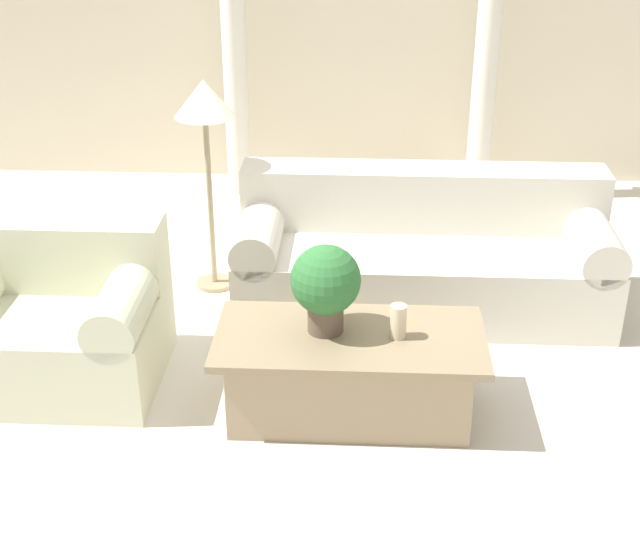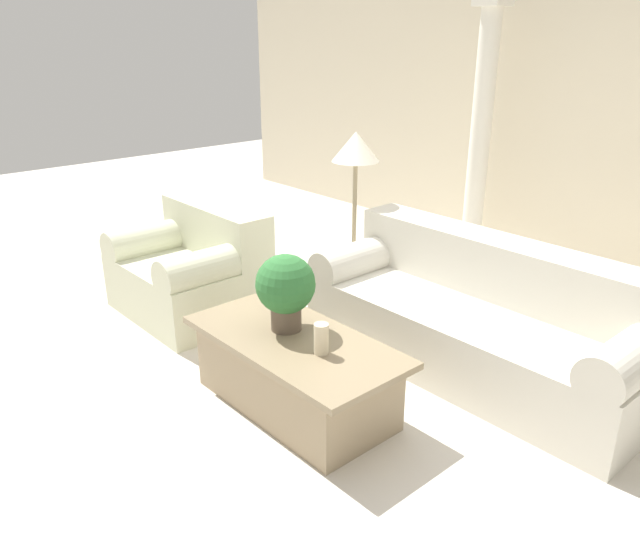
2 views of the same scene
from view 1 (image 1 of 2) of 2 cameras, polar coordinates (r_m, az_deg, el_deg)
name	(u,v)px [view 1 (image 1 of 2)]	position (r m, az deg, el deg)	size (l,w,h in m)	color
ground_plane	(336,356)	(5.21, 1.04, -4.88)	(16.00, 16.00, 0.00)	silver
sofa_long	(422,255)	(5.67, 6.55, 1.63)	(2.31, 0.89, 0.84)	beige
loveseat	(56,317)	(5.09, -16.56, -2.26)	(1.14, 0.89, 0.84)	beige
coffee_table	(349,372)	(4.63, 1.89, -5.93)	(1.37, 0.68, 0.46)	#998466
potted_plant	(326,283)	(4.42, 0.36, -0.22)	(0.35, 0.35, 0.47)	brown
pillar_candle	(398,321)	(4.47, 5.03, -2.66)	(0.08, 0.08, 0.18)	beige
floor_lamp	(205,113)	(5.60, -7.38, 10.55)	(0.37, 0.37, 1.39)	gray
column_left	(234,47)	(7.27, -5.51, 14.62)	(0.27, 0.27, 2.37)	silver
column_right	(487,50)	(7.25, 10.66, 14.27)	(0.27, 0.27, 2.37)	silver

